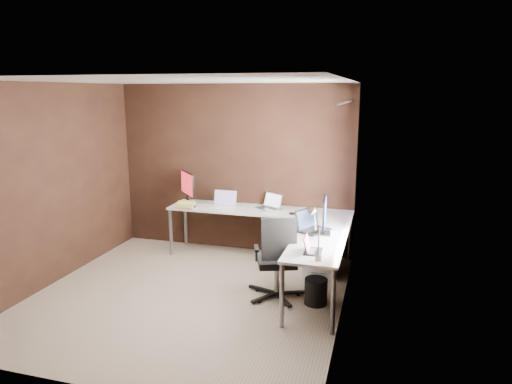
# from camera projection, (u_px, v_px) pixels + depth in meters

# --- Properties ---
(room) EXTENTS (3.60, 3.60, 2.50)m
(room) POSITION_uv_depth(u_px,v_px,m) (214.00, 192.00, 5.13)
(room) COLOR tan
(room) RESTS_ON ground
(desk) EXTENTS (2.65, 2.25, 0.73)m
(desk) POSITION_uv_depth(u_px,v_px,m) (277.00, 223.00, 6.04)
(desk) COLOR white
(desk) RESTS_ON ground
(drawer_pedestal) EXTENTS (0.42, 0.50, 0.60)m
(drawer_pedestal) POSITION_uv_depth(u_px,v_px,m) (321.00, 252.00, 6.07)
(drawer_pedestal) COLOR white
(drawer_pedestal) RESTS_ON ground
(monitor_left) EXTENTS (0.39, 0.42, 0.47)m
(monitor_left) POSITION_uv_depth(u_px,v_px,m) (187.00, 186.00, 6.87)
(monitor_left) COLOR black
(monitor_left) RESTS_ON desk
(monitor_right) EXTENTS (0.14, 0.52, 0.43)m
(monitor_right) POSITION_uv_depth(u_px,v_px,m) (324.00, 214.00, 5.38)
(monitor_right) COLOR black
(monitor_right) RESTS_ON desk
(laptop_white) EXTENTS (0.35, 0.25, 0.23)m
(laptop_white) POSITION_uv_depth(u_px,v_px,m) (224.00, 203.00, 6.68)
(laptop_white) COLOR white
(laptop_white) RESTS_ON desk
(laptop_silver) EXTENTS (0.42, 0.38, 0.23)m
(laptop_silver) POSITION_uv_depth(u_px,v_px,m) (270.00, 206.00, 6.56)
(laptop_silver) COLOR silver
(laptop_silver) RESTS_ON desk
(laptop_black_big) EXTENTS (0.44, 0.48, 0.26)m
(laptop_black_big) POSITION_uv_depth(u_px,v_px,m) (311.00, 226.00, 5.55)
(laptop_black_big) COLOR black
(laptop_black_big) RESTS_ON desk
(laptop_black_small) EXTENTS (0.19, 0.26, 0.18)m
(laptop_black_small) POSITION_uv_depth(u_px,v_px,m) (311.00, 248.00, 4.80)
(laptop_black_small) COLOR black
(laptop_black_small) RESTS_ON desk
(book_stack) EXTENTS (0.29, 0.25, 0.09)m
(book_stack) POSITION_uv_depth(u_px,v_px,m) (186.00, 205.00, 6.65)
(book_stack) COLOR tan
(book_stack) RESTS_ON desk
(mouse_left) EXTENTS (0.11, 0.09, 0.04)m
(mouse_left) POSITION_uv_depth(u_px,v_px,m) (193.00, 207.00, 6.62)
(mouse_left) COLOR black
(mouse_left) RESTS_ON desk
(mouse_corner) EXTENTS (0.11, 0.09, 0.04)m
(mouse_corner) POSITION_uv_depth(u_px,v_px,m) (292.00, 214.00, 6.26)
(mouse_corner) COLOR black
(mouse_corner) RESTS_ON desk
(desk_lamp) EXTENTS (0.18, 0.20, 0.52)m
(desk_lamp) POSITION_uv_depth(u_px,v_px,m) (314.00, 227.00, 4.58)
(desk_lamp) COLOR slate
(desk_lamp) RESTS_ON desk
(office_chair) EXTENTS (0.57, 0.60, 1.02)m
(office_chair) POSITION_uv_depth(u_px,v_px,m) (277.00, 274.00, 5.34)
(office_chair) COLOR black
(office_chair) RESTS_ON ground
(wastebasket) EXTENTS (0.29, 0.29, 0.30)m
(wastebasket) POSITION_uv_depth(u_px,v_px,m) (316.00, 291.00, 5.21)
(wastebasket) COLOR black
(wastebasket) RESTS_ON ground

